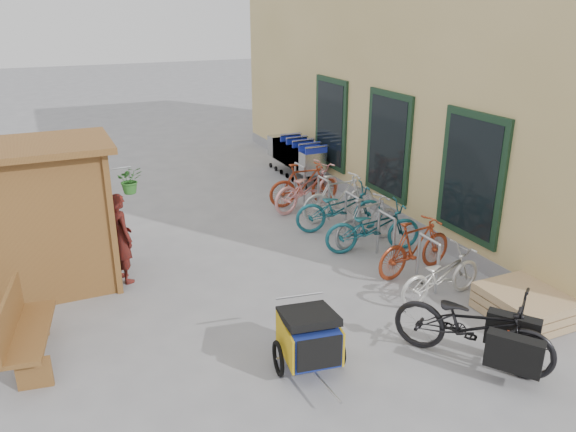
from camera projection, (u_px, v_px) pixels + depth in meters
name	position (u px, v px, depth m)	size (l,w,h in m)	color
ground	(299.00, 316.00, 8.32)	(80.00, 80.00, 0.00)	gray
building	(464.00, 42.00, 13.43)	(6.07, 13.00, 7.00)	#D3B879
kiosk	(38.00, 198.00, 8.61)	(2.49, 1.65, 2.40)	brown
bike_rack	(352.00, 211.00, 11.07)	(0.05, 5.35, 0.86)	#A5A8AD
pallet_stack	(525.00, 305.00, 8.22)	(1.00, 1.20, 0.40)	tan
bench	(23.00, 329.00, 7.09)	(0.70, 1.58, 0.97)	brown
shopping_carts	(295.00, 153.00, 14.82)	(0.62, 2.47, 1.12)	silver
child_trailer	(309.00, 336.00, 6.98)	(0.91, 1.48, 0.85)	navy
cargo_bike	(475.00, 326.00, 7.08)	(1.75, 2.06, 1.06)	black
person_kiosk	(121.00, 238.00, 9.16)	(0.56, 0.37, 1.53)	maroon
bike_0	(441.00, 275.00, 8.69)	(0.55, 1.58, 0.83)	silver
bike_1	(415.00, 247.00, 9.50)	(0.46, 1.63, 0.98)	#9D3A1C
bike_2	(373.00, 227.00, 10.36)	(0.63, 1.81, 0.95)	#1B5F6D
bike_3	(368.00, 221.00, 10.67)	(0.46, 1.61, 0.97)	#9D9DA1
bike_4	(340.00, 208.00, 11.34)	(0.64, 1.84, 0.96)	#1B5F6D
bike_5	(339.00, 197.00, 11.87)	(0.48, 1.71, 1.03)	silver
bike_6	(307.00, 187.00, 12.56)	(0.67, 1.91, 1.00)	pink
bike_7	(304.00, 184.00, 12.78)	(0.47, 1.67, 1.00)	#9D3A1C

